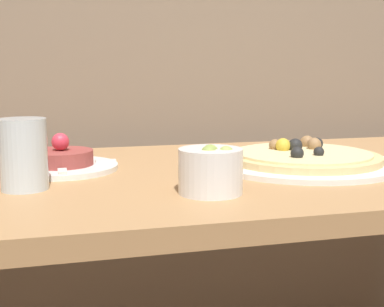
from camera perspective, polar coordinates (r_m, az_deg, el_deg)
name	(u,v)px	position (r m, az deg, el deg)	size (l,w,h in m)	color
dining_table	(235,218)	(1.07, 4.65, -6.87)	(1.45, 0.68, 0.73)	#AD7F51
pizza_plate	(303,159)	(1.10, 11.71, -0.56)	(0.38, 0.38, 0.05)	white
tartare_plate	(61,162)	(1.06, -13.78, -0.88)	(0.22, 0.22, 0.07)	white
small_bowl	(211,170)	(0.84, 2.01, -1.76)	(0.10, 0.10, 0.08)	white
drinking_glass	(23,154)	(0.90, -17.54, -0.08)	(0.08, 0.08, 0.12)	silver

